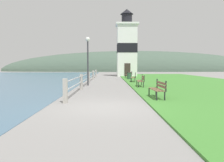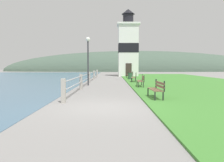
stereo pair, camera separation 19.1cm
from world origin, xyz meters
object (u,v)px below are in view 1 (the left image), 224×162
trash_bin (129,76)px  lamp_post (88,52)px  lighthouse (127,47)px  park_bench_midway (141,80)px  park_bench_by_lighthouse (129,74)px  park_bench_near (158,88)px  park_bench_far (134,77)px

trash_bin → lamp_post: size_ratio=0.21×
lighthouse → lamp_post: size_ratio=2.61×
lamp_post → park_bench_midway: bearing=-18.0°
park_bench_by_lighthouse → lamp_post: size_ratio=0.49×
park_bench_by_lighthouse → lighthouse: bearing=-99.6°
park_bench_near → park_bench_midway: same height
lighthouse → lamp_post: bearing=-105.3°
trash_bin → lamp_post: 8.91m
trash_bin → park_bench_by_lighthouse: bearing=85.6°
park_bench_far → lamp_post: bearing=47.8°
park_bench_by_lighthouse → park_bench_midway: bearing=82.0°
lighthouse → trash_bin: (-0.38, -8.69, -4.09)m
park_bench_midway → trash_bin: bearing=-85.6°
park_bench_by_lighthouse → trash_bin: size_ratio=2.30×
park_bench_near → park_bench_far: size_ratio=0.89×
park_bench_near → lighthouse: size_ratio=0.16×
park_bench_far → trash_bin: bearing=-81.3°
lamp_post → park_bench_near: bearing=-60.6°
park_bench_midway → park_bench_by_lighthouse: bearing=-86.6°
lighthouse → trash_bin: bearing=-92.5°
park_bench_by_lighthouse → park_bench_far: bearing=81.9°
park_bench_near → park_bench_by_lighthouse: bearing=-92.2°
trash_bin → park_bench_far: bearing=-88.3°
park_bench_near → park_bench_midway: 6.00m
park_bench_near → trash_bin: size_ratio=1.98×
park_bench_midway → park_bench_by_lighthouse: size_ratio=0.97×
park_bench_midway → park_bench_far: bearing=-86.4°
park_bench_near → trash_bin: park_bench_near is taller
park_bench_near → park_bench_midway: size_ratio=0.89×
park_bench_by_lighthouse → park_bench_near: bearing=82.0°
park_bench_near → lamp_post: lamp_post is taller
park_bench_midway → park_bench_by_lighthouse: 10.92m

